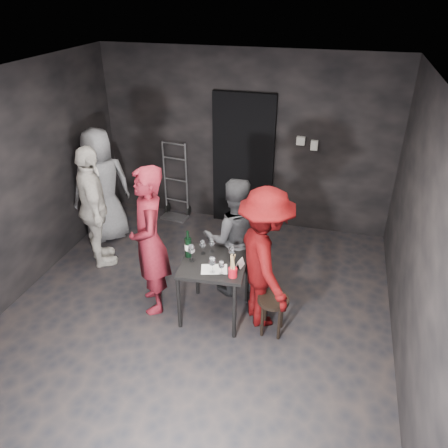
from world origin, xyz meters
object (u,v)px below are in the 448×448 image
(breadstick_cup, at_px, (233,266))
(wine_bottle, at_px, (188,247))
(tasting_table, at_px, (214,269))
(hand_truck, at_px, (176,203))
(stool, at_px, (273,305))
(server_red, at_px, (148,227))
(bystander_grey, at_px, (101,178))
(woman_black, at_px, (234,236))
(bystander_cream, at_px, (92,200))
(man_maroon, at_px, (265,252))

(breadstick_cup, bearing_deg, wine_bottle, 157.32)
(tasting_table, relative_size, wine_bottle, 2.28)
(hand_truck, bearing_deg, stool, -41.63)
(hand_truck, relative_size, server_red, 0.59)
(bystander_grey, bearing_deg, woman_black, 117.17)
(bystander_cream, xyz_separation_m, bystander_grey, (-0.23, 0.64, 0.02))
(tasting_table, height_order, bystander_grey, bystander_grey)
(bystander_cream, distance_m, wine_bottle, 1.67)
(server_red, distance_m, wine_bottle, 0.50)
(tasting_table, height_order, server_red, server_red)
(tasting_table, distance_m, man_maroon, 0.63)
(server_red, relative_size, bystander_cream, 1.12)
(man_maroon, bearing_deg, breadstick_cup, 105.30)
(breadstick_cup, bearing_deg, bystander_cream, 158.07)
(server_red, distance_m, breadstick_cup, 1.07)
(stool, height_order, man_maroon, man_maroon)
(tasting_table, relative_size, server_red, 0.34)
(server_red, height_order, bystander_grey, server_red)
(hand_truck, bearing_deg, breadstick_cup, -49.36)
(tasting_table, xyz_separation_m, stool, (0.71, -0.12, -0.28))
(woman_black, bearing_deg, server_red, 11.69)
(stool, relative_size, woman_black, 0.30)
(man_maroon, height_order, bystander_grey, bystander_grey)
(bystander_grey, distance_m, wine_bottle, 2.18)
(wine_bottle, bearing_deg, stool, -8.20)
(bystander_cream, bearing_deg, bystander_grey, -18.58)
(hand_truck, xyz_separation_m, bystander_grey, (-0.76, -0.94, 0.76))
(woman_black, height_order, wine_bottle, woman_black)
(man_maroon, distance_m, bystander_grey, 2.91)
(hand_truck, height_order, man_maroon, man_maroon)
(stool, height_order, wine_bottle, wine_bottle)
(server_red, bearing_deg, hand_truck, 164.45)
(hand_truck, bearing_deg, woman_black, -42.61)
(hand_truck, height_order, woman_black, woman_black)
(hand_truck, bearing_deg, bystander_grey, -121.60)
(woman_black, relative_size, bystander_cream, 0.82)
(bystander_grey, relative_size, wine_bottle, 6.03)
(hand_truck, height_order, stool, hand_truck)
(stool, distance_m, woman_black, 0.99)
(man_maroon, xyz_separation_m, breadstick_cup, (-0.29, -0.29, -0.05))
(man_maroon, bearing_deg, hand_truck, 11.58)
(woman_black, relative_size, breadstick_cup, 5.45)
(tasting_table, xyz_separation_m, bystander_grey, (-2.09, 1.28, 0.34))
(bystander_grey, bearing_deg, tasting_table, 104.64)
(tasting_table, bearing_deg, breadstick_cup, -38.45)
(bystander_cream, distance_m, bystander_grey, 0.68)
(bystander_cream, bearing_deg, man_maroon, -141.99)
(breadstick_cup, bearing_deg, hand_truck, 123.33)
(bystander_cream, relative_size, bystander_grey, 0.98)
(woman_black, bearing_deg, breadstick_cup, 82.02)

